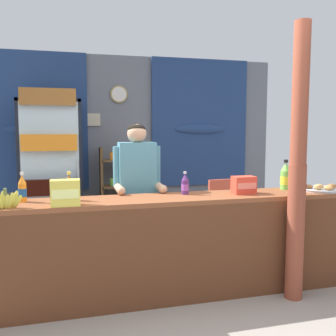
{
  "coord_description": "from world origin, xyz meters",
  "views": [
    {
      "loc": [
        -0.79,
        -2.75,
        1.51
      ],
      "look_at": [
        0.14,
        0.82,
        1.13
      ],
      "focal_mm": 39.91,
      "sensor_mm": 36.0,
      "label": 1
    }
  ],
  "objects_px": {
    "soda_bottle_orange_soda": "(22,189)",
    "soda_bottle_iced_tea": "(69,188)",
    "drink_fridge": "(51,161)",
    "banana_bunch": "(5,201)",
    "soda_bottle_lime_soda": "(285,177)",
    "stall_counter": "(176,238)",
    "shopkeeper": "(137,183)",
    "snack_box_instant_noodle": "(65,193)",
    "bottle_shelf_rack": "(117,189)",
    "snack_box_crackers": "(244,185)",
    "plastic_lawn_chair": "(219,205)",
    "soda_bottle_grape_soda": "(185,185)",
    "pastry_tray": "(321,189)",
    "timber_post": "(298,170)"
  },
  "relations": [
    {
      "from": "pastry_tray",
      "to": "drink_fridge",
      "type": "bearing_deg",
      "value": 143.61
    },
    {
      "from": "drink_fridge",
      "to": "banana_bunch",
      "type": "height_order",
      "value": "drink_fridge"
    },
    {
      "from": "soda_bottle_orange_soda",
      "to": "shopkeeper",
      "type": "bearing_deg",
      "value": 20.16
    },
    {
      "from": "bottle_shelf_rack",
      "to": "snack_box_instant_noodle",
      "type": "relative_size",
      "value": 5.57
    },
    {
      "from": "banana_bunch",
      "to": "soda_bottle_grape_soda",
      "type": "bearing_deg",
      "value": 9.48
    },
    {
      "from": "soda_bottle_orange_soda",
      "to": "bottle_shelf_rack",
      "type": "bearing_deg",
      "value": 63.8
    },
    {
      "from": "bottle_shelf_rack",
      "to": "soda_bottle_orange_soda",
      "type": "height_order",
      "value": "bottle_shelf_rack"
    },
    {
      "from": "stall_counter",
      "to": "soda_bottle_orange_soda",
      "type": "height_order",
      "value": "soda_bottle_orange_soda"
    },
    {
      "from": "soda_bottle_lime_soda",
      "to": "soda_bottle_orange_soda",
      "type": "distance_m",
      "value": 2.47
    },
    {
      "from": "stall_counter",
      "to": "banana_bunch",
      "type": "height_order",
      "value": "banana_bunch"
    },
    {
      "from": "snack_box_instant_noodle",
      "to": "soda_bottle_grape_soda",
      "type": "bearing_deg",
      "value": 13.97
    },
    {
      "from": "plastic_lawn_chair",
      "to": "soda_bottle_lime_soda",
      "type": "xyz_separation_m",
      "value": [
        0.16,
        -1.34,
        0.54
      ]
    },
    {
      "from": "plastic_lawn_chair",
      "to": "snack_box_instant_noodle",
      "type": "xyz_separation_m",
      "value": [
        -1.96,
        -1.62,
        0.52
      ]
    },
    {
      "from": "stall_counter",
      "to": "bottle_shelf_rack",
      "type": "distance_m",
      "value": 2.3
    },
    {
      "from": "plastic_lawn_chair",
      "to": "soda_bottle_orange_soda",
      "type": "bearing_deg",
      "value": -149.47
    },
    {
      "from": "drink_fridge",
      "to": "timber_post",
      "type": "bearing_deg",
      "value": -45.95
    },
    {
      "from": "soda_bottle_iced_tea",
      "to": "snack_box_instant_noodle",
      "type": "bearing_deg",
      "value": -97.26
    },
    {
      "from": "soda_bottle_iced_tea",
      "to": "stall_counter",
      "type": "bearing_deg",
      "value": -10.68
    },
    {
      "from": "banana_bunch",
      "to": "shopkeeper",
      "type": "bearing_deg",
      "value": 29.02
    },
    {
      "from": "snack_box_instant_noodle",
      "to": "snack_box_crackers",
      "type": "bearing_deg",
      "value": 5.67
    },
    {
      "from": "soda_bottle_lime_soda",
      "to": "soda_bottle_orange_soda",
      "type": "xyz_separation_m",
      "value": [
        -2.47,
        -0.02,
        -0.02
      ]
    },
    {
      "from": "bottle_shelf_rack",
      "to": "snack_box_crackers",
      "type": "xyz_separation_m",
      "value": [
        0.93,
        -2.19,
        0.34
      ]
    },
    {
      "from": "shopkeeper",
      "to": "soda_bottle_iced_tea",
      "type": "relative_size",
      "value": 6.35
    },
    {
      "from": "bottle_shelf_rack",
      "to": "soda_bottle_grape_soda",
      "type": "distance_m",
      "value": 2.15
    },
    {
      "from": "plastic_lawn_chair",
      "to": "soda_bottle_grape_soda",
      "type": "distance_m",
      "value": 1.7
    },
    {
      "from": "soda_bottle_orange_soda",
      "to": "soda_bottle_iced_tea",
      "type": "height_order",
      "value": "soda_bottle_orange_soda"
    },
    {
      "from": "plastic_lawn_chair",
      "to": "soda_bottle_iced_tea",
      "type": "relative_size",
      "value": 3.49
    },
    {
      "from": "timber_post",
      "to": "soda_bottle_lime_soda",
      "type": "distance_m",
      "value": 0.5
    },
    {
      "from": "stall_counter",
      "to": "drink_fridge",
      "type": "relative_size",
      "value": 1.76
    },
    {
      "from": "soda_bottle_orange_soda",
      "to": "snack_box_instant_noodle",
      "type": "relative_size",
      "value": 1.11
    },
    {
      "from": "soda_bottle_lime_soda",
      "to": "pastry_tray",
      "type": "xyz_separation_m",
      "value": [
        0.3,
        -0.16,
        -0.11
      ]
    },
    {
      "from": "stall_counter",
      "to": "timber_post",
      "type": "xyz_separation_m",
      "value": [
        1.03,
        -0.23,
        0.6
      ]
    },
    {
      "from": "soda_bottle_orange_soda",
      "to": "snack_box_crackers",
      "type": "distance_m",
      "value": 1.96
    },
    {
      "from": "soda_bottle_grape_soda",
      "to": "banana_bunch",
      "type": "relative_size",
      "value": 0.8
    },
    {
      "from": "shopkeeper",
      "to": "snack_box_instant_noodle",
      "type": "bearing_deg",
      "value": -137.01
    },
    {
      "from": "timber_post",
      "to": "shopkeeper",
      "type": "relative_size",
      "value": 1.55
    },
    {
      "from": "drink_fridge",
      "to": "soda_bottle_grape_soda",
      "type": "xyz_separation_m",
      "value": [
        1.26,
        -1.79,
        -0.1
      ]
    },
    {
      "from": "plastic_lawn_chair",
      "to": "banana_bunch",
      "type": "bearing_deg",
      "value": -146.23
    },
    {
      "from": "shopkeeper",
      "to": "soda_bottle_lime_soda",
      "type": "height_order",
      "value": "shopkeeper"
    },
    {
      "from": "soda_bottle_iced_tea",
      "to": "snack_box_instant_noodle",
      "type": "relative_size",
      "value": 1.09
    },
    {
      "from": "soda_bottle_grape_soda",
      "to": "pastry_tray",
      "type": "xyz_separation_m",
      "value": [
        1.36,
        -0.14,
        -0.07
      ]
    },
    {
      "from": "soda_bottle_lime_soda",
      "to": "pastry_tray",
      "type": "bearing_deg",
      "value": -27.84
    },
    {
      "from": "plastic_lawn_chair",
      "to": "soda_bottle_iced_tea",
      "type": "xyz_separation_m",
      "value": [
        -1.94,
        -1.39,
        0.52
      ]
    },
    {
      "from": "soda_bottle_lime_soda",
      "to": "snack_box_crackers",
      "type": "relative_size",
      "value": 1.44
    },
    {
      "from": "snack_box_instant_noodle",
      "to": "banana_bunch",
      "type": "height_order",
      "value": "snack_box_instant_noodle"
    },
    {
      "from": "soda_bottle_grape_soda",
      "to": "pastry_tray",
      "type": "height_order",
      "value": "soda_bottle_grape_soda"
    },
    {
      "from": "soda_bottle_orange_soda",
      "to": "pastry_tray",
      "type": "height_order",
      "value": "soda_bottle_orange_soda"
    },
    {
      "from": "soda_bottle_grape_soda",
      "to": "snack_box_crackers",
      "type": "height_order",
      "value": "soda_bottle_grape_soda"
    },
    {
      "from": "banana_bunch",
      "to": "stall_counter",
      "type": "bearing_deg",
      "value": 2.05
    },
    {
      "from": "stall_counter",
      "to": "soda_bottle_orange_soda",
      "type": "bearing_deg",
      "value": 171.18
    }
  ]
}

